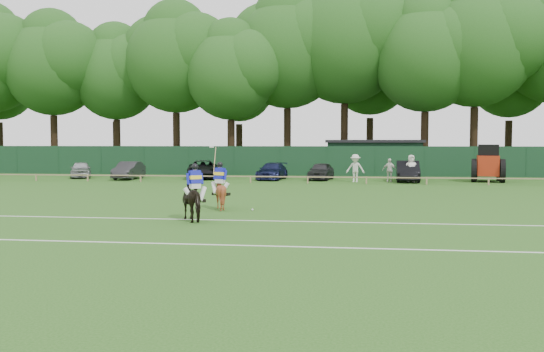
% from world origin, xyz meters
% --- Properties ---
extents(ground, '(160.00, 160.00, 0.00)m').
position_xyz_m(ground, '(0.00, 0.00, 0.00)').
color(ground, '#1E4C14').
rests_on(ground, ground).
extents(horse_dark, '(1.68, 1.91, 1.50)m').
position_xyz_m(horse_dark, '(-1.75, -1.28, 0.75)').
color(horse_dark, black).
rests_on(horse_dark, ground).
extents(horse_chestnut, '(1.52, 1.60, 1.41)m').
position_xyz_m(horse_chestnut, '(-1.66, 2.37, 0.71)').
color(horse_chestnut, brown).
rests_on(horse_chestnut, ground).
extents(sedan_silver, '(2.98, 4.14, 1.31)m').
position_xyz_m(sedan_silver, '(-17.41, 21.87, 0.65)').
color(sedan_silver, '#9EA1A3').
rests_on(sedan_silver, ground).
extents(sedan_grey, '(1.60, 4.15, 1.35)m').
position_xyz_m(sedan_grey, '(-12.98, 20.75, 0.68)').
color(sedan_grey, '#2E2E31').
rests_on(sedan_grey, ground).
extents(suv_black, '(3.52, 5.52, 1.42)m').
position_xyz_m(suv_black, '(-7.47, 22.13, 0.71)').
color(suv_black, black).
rests_on(suv_black, ground).
extents(sedan_navy, '(2.19, 4.51, 1.27)m').
position_xyz_m(sedan_navy, '(-1.97, 21.73, 0.63)').
color(sedan_navy, '#12173A').
rests_on(sedan_navy, ground).
extents(hatch_grey, '(2.12, 4.07, 1.32)m').
position_xyz_m(hatch_grey, '(1.73, 21.85, 0.66)').
color(hatch_grey, '#2B2B2D').
rests_on(hatch_grey, ground).
extents(estate_black, '(1.86, 4.64, 1.50)m').
position_xyz_m(estate_black, '(8.04, 20.87, 0.75)').
color(estate_black, black).
rests_on(estate_black, ground).
extents(spectator_left, '(1.35, 0.86, 1.98)m').
position_xyz_m(spectator_left, '(4.27, 19.79, 0.99)').
color(spectator_left, beige).
rests_on(spectator_left, ground).
extents(spectator_mid, '(1.02, 0.51, 1.68)m').
position_xyz_m(spectator_mid, '(6.69, 20.30, 0.84)').
color(spectator_mid, silver).
rests_on(spectator_mid, ground).
extents(spectator_right, '(1.02, 0.72, 1.95)m').
position_xyz_m(spectator_right, '(8.21, 20.23, 0.97)').
color(spectator_right, silver).
rests_on(spectator_right, ground).
extents(rider_dark, '(0.84, 0.66, 1.41)m').
position_xyz_m(rider_dark, '(-1.75, -1.29, 1.44)').
color(rider_dark, silver).
rests_on(rider_dark, ground).
extents(rider_chestnut, '(0.91, 0.76, 2.05)m').
position_xyz_m(rider_chestnut, '(-1.66, 2.36, 1.38)').
color(rider_chestnut, silver).
rests_on(rider_chestnut, ground).
extents(polo_ball, '(0.09, 0.09, 0.09)m').
position_xyz_m(polo_ball, '(-0.19, 2.00, 0.04)').
color(polo_ball, silver).
rests_on(polo_ball, ground).
extents(pitch_lines, '(60.00, 5.10, 0.01)m').
position_xyz_m(pitch_lines, '(0.00, -3.50, 0.01)').
color(pitch_lines, silver).
rests_on(pitch_lines, ground).
extents(pitch_rail, '(62.10, 0.10, 0.50)m').
position_xyz_m(pitch_rail, '(0.00, 18.00, 0.45)').
color(pitch_rail, '#997F5B').
rests_on(pitch_rail, ground).
extents(perimeter_fence, '(92.08, 0.08, 2.50)m').
position_xyz_m(perimeter_fence, '(0.00, 27.00, 1.25)').
color(perimeter_fence, '#14351E').
rests_on(perimeter_fence, ground).
extents(utility_shed, '(8.40, 4.40, 3.04)m').
position_xyz_m(utility_shed, '(6.00, 30.00, 1.54)').
color(utility_shed, '#14331E').
rests_on(utility_shed, ground).
extents(tree_row, '(96.00, 12.00, 21.00)m').
position_xyz_m(tree_row, '(2.00, 35.00, 0.00)').
color(tree_row, '#26561C').
rests_on(tree_row, ground).
extents(tractor, '(2.67, 3.52, 2.68)m').
position_xyz_m(tractor, '(13.70, 21.33, 1.27)').
color(tractor, '#A3250F').
rests_on(tractor, ground).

